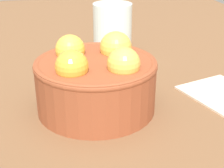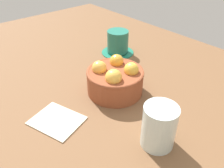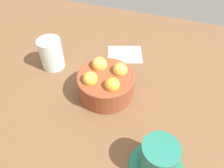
# 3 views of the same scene
# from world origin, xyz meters

# --- Properties ---
(ground_plane) EXTENTS (1.59, 0.99, 0.04)m
(ground_plane) POSITION_xyz_m (0.00, 0.00, -0.02)
(ground_plane) COLOR brown
(terracotta_bowl) EXTENTS (0.16, 0.16, 0.10)m
(terracotta_bowl) POSITION_xyz_m (-0.00, 0.00, 0.04)
(terracotta_bowl) COLOR brown
(terracotta_bowl) RESTS_ON ground_plane
(water_glass) EXTENTS (0.07, 0.07, 0.10)m
(water_glass) POSITION_xyz_m (-0.20, 0.06, 0.05)
(water_glass) COLOR silver
(water_glass) RESTS_ON ground_plane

